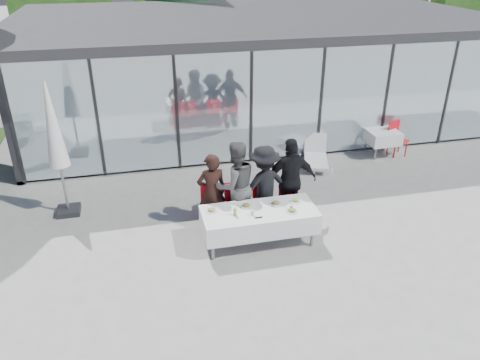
{
  "coord_description": "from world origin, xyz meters",
  "views": [
    {
      "loc": [
        -1.94,
        -7.37,
        5.41
      ],
      "look_at": [
        0.07,
        1.2,
        0.95
      ],
      "focal_mm": 35.0,
      "sensor_mm": 36.0,
      "label": 1
    }
  ],
  "objects_px": {
    "folded_eyeglasses": "(259,218)",
    "lounger": "(316,155)",
    "diner_d": "(291,180)",
    "plate_a": "(212,210)",
    "diner_chair_c": "(264,200)",
    "spare_chair_b": "(396,128)",
    "diner_chair_d": "(290,197)",
    "dining_table": "(259,220)",
    "plate_b": "(247,206)",
    "diner_chair_a": "(212,206)",
    "plate_extra": "(292,210)",
    "diner_a": "(212,192)",
    "diner_c": "(264,185)",
    "plate_d": "(296,200)",
    "juice_bottle": "(235,212)",
    "diner_b": "(236,185)",
    "spare_table_right": "(382,136)",
    "plate_c": "(276,203)",
    "diner_chair_b": "(236,203)",
    "market_umbrella": "(54,133)",
    "spare_chair_a": "(396,136)"
  },
  "relations": [
    {
      "from": "diner_chair_c",
      "to": "diner_b",
      "type": "bearing_deg",
      "value": 179.1
    },
    {
      "from": "diner_a",
      "to": "diner_chair_a",
      "type": "bearing_deg",
      "value": 84.02
    },
    {
      "from": "spare_chair_b",
      "to": "folded_eyeglasses",
      "type": "bearing_deg",
      "value": -141.31
    },
    {
      "from": "dining_table",
      "to": "spare_table_right",
      "type": "relative_size",
      "value": 2.63
    },
    {
      "from": "diner_chair_b",
      "to": "diner_chair_c",
      "type": "distance_m",
      "value": 0.61
    },
    {
      "from": "diner_chair_c",
      "to": "spare_chair_b",
      "type": "height_order",
      "value": "same"
    },
    {
      "from": "diner_c",
      "to": "plate_d",
      "type": "height_order",
      "value": "diner_c"
    },
    {
      "from": "plate_a",
      "to": "spare_chair_b",
      "type": "relative_size",
      "value": 0.26
    },
    {
      "from": "diner_chair_b",
      "to": "plate_d",
      "type": "bearing_deg",
      "value": -27.42
    },
    {
      "from": "dining_table",
      "to": "market_umbrella",
      "type": "height_order",
      "value": "market_umbrella"
    },
    {
      "from": "dining_table",
      "to": "plate_b",
      "type": "relative_size",
      "value": 9.03
    },
    {
      "from": "folded_eyeglasses",
      "to": "lounger",
      "type": "relative_size",
      "value": 0.1
    },
    {
      "from": "diner_a",
      "to": "plate_d",
      "type": "bearing_deg",
      "value": 153.99
    },
    {
      "from": "plate_b",
      "to": "folded_eyeglasses",
      "type": "height_order",
      "value": "plate_b"
    },
    {
      "from": "dining_table",
      "to": "plate_b",
      "type": "bearing_deg",
      "value": 136.7
    },
    {
      "from": "diner_chair_a",
      "to": "market_umbrella",
      "type": "distance_m",
      "value": 3.6
    },
    {
      "from": "plate_extra",
      "to": "diner_chair_c",
      "type": "bearing_deg",
      "value": 107.7
    },
    {
      "from": "plate_d",
      "to": "diner_d",
      "type": "bearing_deg",
      "value": 81.98
    },
    {
      "from": "plate_c",
      "to": "folded_eyeglasses",
      "type": "xyz_separation_m",
      "value": [
        -0.47,
        -0.42,
        -0.02
      ]
    },
    {
      "from": "juice_bottle",
      "to": "diner_chair_c",
      "type": "bearing_deg",
      "value": 45.78
    },
    {
      "from": "diner_chair_c",
      "to": "plate_b",
      "type": "height_order",
      "value": "diner_chair_c"
    },
    {
      "from": "diner_chair_b",
      "to": "spare_chair_a",
      "type": "distance_m",
      "value": 5.9
    },
    {
      "from": "diner_chair_d",
      "to": "folded_eyeglasses",
      "type": "distance_m",
      "value": 1.43
    },
    {
      "from": "diner_d",
      "to": "spare_chair_b",
      "type": "bearing_deg",
      "value": -138.39
    },
    {
      "from": "plate_b",
      "to": "plate_a",
      "type": "bearing_deg",
      "value": -178.32
    },
    {
      "from": "spare_table_right",
      "to": "lounger",
      "type": "xyz_separation_m",
      "value": [
        -2.02,
        -0.15,
        -0.3
      ]
    },
    {
      "from": "diner_chair_a",
      "to": "plate_extra",
      "type": "relative_size",
      "value": 3.9
    },
    {
      "from": "diner_d",
      "to": "diner_chair_d",
      "type": "height_order",
      "value": "diner_d"
    },
    {
      "from": "plate_a",
      "to": "juice_bottle",
      "type": "bearing_deg",
      "value": -32.59
    },
    {
      "from": "diner_d",
      "to": "plate_a",
      "type": "height_order",
      "value": "diner_d"
    },
    {
      "from": "spare_table_right",
      "to": "spare_chair_b",
      "type": "relative_size",
      "value": 0.88
    },
    {
      "from": "diner_c",
      "to": "plate_c",
      "type": "distance_m",
      "value": 0.63
    },
    {
      "from": "diner_a",
      "to": "diner_c",
      "type": "relative_size",
      "value": 0.97
    },
    {
      "from": "plate_b",
      "to": "lounger",
      "type": "relative_size",
      "value": 0.17
    },
    {
      "from": "dining_table",
      "to": "diner_b",
      "type": "height_order",
      "value": "diner_b"
    },
    {
      "from": "spare_chair_b",
      "to": "diner_b",
      "type": "bearing_deg",
      "value": -149.59
    },
    {
      "from": "diner_c",
      "to": "plate_d",
      "type": "xyz_separation_m",
      "value": [
        0.51,
        -0.59,
        -0.1
      ]
    },
    {
      "from": "diner_a",
      "to": "spare_table_right",
      "type": "xyz_separation_m",
      "value": [
        5.35,
        2.72,
        -0.3
      ]
    },
    {
      "from": "diner_chair_c",
      "to": "plate_a",
      "type": "relative_size",
      "value": 3.9
    },
    {
      "from": "diner_d",
      "to": "plate_c",
      "type": "relative_size",
      "value": 7.48
    },
    {
      "from": "diner_chair_d",
      "to": "plate_d",
      "type": "xyz_separation_m",
      "value": [
        -0.08,
        -0.58,
        0.24
      ]
    },
    {
      "from": "dining_table",
      "to": "plate_d",
      "type": "distance_m",
      "value": 0.86
    },
    {
      "from": "dining_table",
      "to": "diner_a",
      "type": "xyz_separation_m",
      "value": [
        -0.8,
        0.76,
        0.31
      ]
    },
    {
      "from": "diner_chair_a",
      "to": "diner_d",
      "type": "xyz_separation_m",
      "value": [
        1.7,
        0.01,
        0.4
      ]
    },
    {
      "from": "plate_d",
      "to": "juice_bottle",
      "type": "relative_size",
      "value": 1.5
    },
    {
      "from": "diner_chair_a",
      "to": "diner_chair_b",
      "type": "height_order",
      "value": "same"
    },
    {
      "from": "diner_chair_c",
      "to": "spare_chair_b",
      "type": "distance_m",
      "value": 6.01
    },
    {
      "from": "diner_b",
      "to": "plate_a",
      "type": "bearing_deg",
      "value": 32.91
    },
    {
      "from": "diner_d",
      "to": "plate_d",
      "type": "relative_size",
      "value": 7.48
    },
    {
      "from": "diner_chair_a",
      "to": "lounger",
      "type": "bearing_deg",
      "value": 37.87
    }
  ]
}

